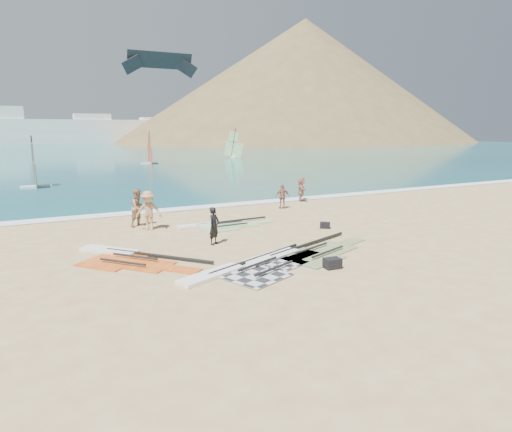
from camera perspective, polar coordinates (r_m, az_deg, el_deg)
name	(u,v)px	position (r m, az deg, el deg)	size (l,w,h in m)	color
ground	(283,264)	(15.94, 3.68, -6.39)	(300.00, 300.00, 0.00)	tan
sea	(66,145)	(145.35, -23.96, 8.64)	(300.00, 240.00, 0.06)	#0D4C5F
surf_line	(183,209)	(26.96, -9.65, 0.90)	(300.00, 1.20, 0.04)	white
far_town	(9,130)	(163.26, -30.04, 9.89)	(160.00, 8.00, 12.00)	white
headland_main	(303,142)	(170.55, 6.30, 9.83)	(143.00, 143.00, 45.00)	olive
headland_minor	(357,140)	(199.40, 13.30, 9.84)	(70.00, 70.00, 28.00)	olive
rig_grey	(247,269)	(15.15, -1.21, -7.13)	(6.20, 3.78, 0.20)	#27282A
rig_green	(219,225)	(22.01, -4.93, -1.24)	(5.08, 2.03, 0.20)	green
rig_orange	(303,253)	(17.22, 6.24, -4.88)	(6.38, 3.75, 0.20)	yellow
rig_red	(126,257)	(17.28, -16.93, -5.28)	(4.67, 5.41, 0.20)	red
gear_bag_near	(332,263)	(15.62, 10.15, -6.22)	(0.58, 0.42, 0.37)	black
gear_bag_far	(325,225)	(21.74, 9.18, -1.23)	(0.50, 0.35, 0.30)	black
person_wetsuit	(214,226)	(18.41, -5.60, -1.33)	(0.60, 0.39, 1.63)	black
beachgoer_left	(139,208)	(22.56, -15.37, 1.10)	(0.94, 0.74, 1.94)	#956A4F
beachgoer_mid	(149,211)	(21.55, -14.14, 0.69)	(1.26, 0.72, 1.95)	tan
beachgoer_back	(282,196)	(26.67, 3.55, 2.62)	(0.90, 0.38, 1.54)	#985B4E
beachgoer_right	(301,189)	(29.51, 6.07, 3.56)	(1.55, 0.49, 1.67)	#AB6F5D
windsurfer_left	(34,172)	(40.89, -27.44, 5.18)	(2.46, 2.95, 4.40)	white
windsurfer_centre	(150,154)	(63.07, -13.98, 7.97)	(2.54, 3.11, 4.64)	white
windsurfer_right	(234,150)	(74.35, -3.02, 8.85)	(2.99, 2.80, 5.04)	white
kitesurf_kite	(160,62)	(54.35, -12.66, 19.40)	(9.02, 1.11, 2.76)	black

